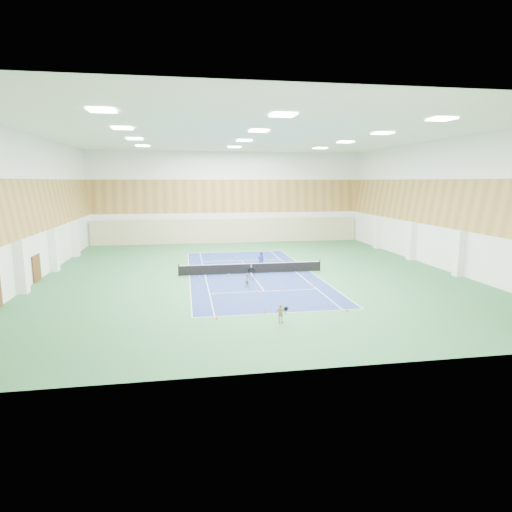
# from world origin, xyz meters

# --- Properties ---
(ground) EXTENTS (40.00, 40.00, 0.00)m
(ground) POSITION_xyz_m (0.00, 0.00, 0.00)
(ground) COLOR #2B653B
(ground) RESTS_ON ground
(room_shell) EXTENTS (36.00, 40.00, 12.00)m
(room_shell) POSITION_xyz_m (0.00, 0.00, 6.00)
(room_shell) COLOR white
(room_shell) RESTS_ON ground
(wood_cladding) EXTENTS (36.00, 40.00, 8.00)m
(wood_cladding) POSITION_xyz_m (0.00, 0.00, 8.00)
(wood_cladding) COLOR #A7793E
(wood_cladding) RESTS_ON room_shell
(ceiling_light_grid) EXTENTS (21.40, 25.40, 0.06)m
(ceiling_light_grid) POSITION_xyz_m (0.00, 0.00, 11.92)
(ceiling_light_grid) COLOR white
(ceiling_light_grid) RESTS_ON room_shell
(court_surface) EXTENTS (10.97, 23.77, 0.01)m
(court_surface) POSITION_xyz_m (0.00, 0.00, 0.01)
(court_surface) COLOR navy
(court_surface) RESTS_ON ground
(tennis_balls_scatter) EXTENTS (10.57, 22.77, 0.07)m
(tennis_balls_scatter) POSITION_xyz_m (0.00, 0.00, 0.05)
(tennis_balls_scatter) COLOR #CDD925
(tennis_balls_scatter) RESTS_ON ground
(tennis_net) EXTENTS (12.80, 0.10, 1.10)m
(tennis_net) POSITION_xyz_m (0.00, 0.00, 0.55)
(tennis_net) COLOR black
(tennis_net) RESTS_ON ground
(back_curtain) EXTENTS (35.40, 0.16, 3.20)m
(back_curtain) POSITION_xyz_m (0.00, 19.75, 1.60)
(back_curtain) COLOR #C6B793
(back_curtain) RESTS_ON ground
(door_left_b) EXTENTS (0.08, 1.80, 2.20)m
(door_left_b) POSITION_xyz_m (-17.92, 0.00, 1.10)
(door_left_b) COLOR #593319
(door_left_b) RESTS_ON ground
(coach) EXTENTS (0.79, 0.65, 1.85)m
(coach) POSITION_xyz_m (1.05, 0.94, 0.92)
(coach) COLOR navy
(coach) RESTS_ON ground
(child_court) EXTENTS (0.65, 0.59, 1.09)m
(child_court) POSITION_xyz_m (-1.01, -4.81, 0.54)
(child_court) COLOR gray
(child_court) RESTS_ON ground
(child_apron) EXTENTS (0.70, 0.41, 1.12)m
(child_apron) POSITION_xyz_m (-0.40, -13.63, 0.56)
(child_apron) COLOR tan
(child_apron) RESTS_ON ground
(ball_cart) EXTENTS (0.57, 0.57, 0.94)m
(ball_cart) POSITION_xyz_m (-0.31, -2.15, 0.47)
(ball_cart) COLOR black
(ball_cart) RESTS_ON ground
(cone_svc_a) EXTENTS (0.20, 0.20, 0.22)m
(cone_svc_a) POSITION_xyz_m (-3.44, -6.67, 0.11)
(cone_svc_a) COLOR orange
(cone_svc_a) RESTS_ON ground
(cone_svc_b) EXTENTS (0.23, 0.23, 0.25)m
(cone_svc_b) POSITION_xyz_m (-0.60, -6.76, 0.12)
(cone_svc_b) COLOR orange
(cone_svc_b) RESTS_ON ground
(cone_svc_c) EXTENTS (0.21, 0.21, 0.23)m
(cone_svc_c) POSITION_xyz_m (1.06, -6.06, 0.12)
(cone_svc_c) COLOR #FA500D
(cone_svc_c) RESTS_ON ground
(cone_svc_d) EXTENTS (0.22, 0.22, 0.24)m
(cone_svc_d) POSITION_xyz_m (3.97, -5.84, 0.12)
(cone_svc_d) COLOR orange
(cone_svc_d) RESTS_ON ground
(cone_base_a) EXTENTS (0.19, 0.19, 0.21)m
(cone_base_a) POSITION_xyz_m (-4.03, -12.48, 0.11)
(cone_base_a) COLOR orange
(cone_base_a) RESTS_ON ground
(cone_base_b) EXTENTS (0.22, 0.22, 0.24)m
(cone_base_b) POSITION_xyz_m (-0.92, -11.79, 0.12)
(cone_base_b) COLOR #FF500D
(cone_base_b) RESTS_ON ground
(cone_base_c) EXTENTS (0.18, 0.18, 0.20)m
(cone_base_c) POSITION_xyz_m (0.95, -11.66, 0.10)
(cone_base_c) COLOR #E1520B
(cone_base_c) RESTS_ON ground
(cone_base_d) EXTENTS (0.18, 0.18, 0.19)m
(cone_base_d) POSITION_xyz_m (4.28, -12.20, 0.10)
(cone_base_d) COLOR #F4490C
(cone_base_d) RESTS_ON ground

